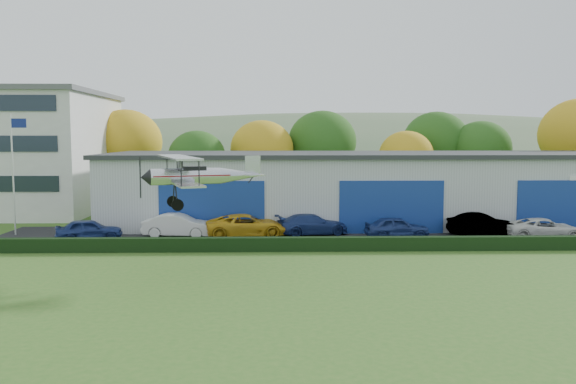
{
  "coord_description": "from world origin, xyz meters",
  "views": [
    {
      "loc": [
        -2.91,
        -17.16,
        6.54
      ],
      "look_at": [
        -2.17,
        12.22,
        3.77
      ],
      "focal_mm": 36.9,
      "sensor_mm": 36.0,
      "label": 1
    }
  ],
  "objects_px": {
    "car_3": "(312,224)",
    "car_5": "(482,225)",
    "hangar": "(376,187)",
    "car_0": "(89,230)",
    "flagpole": "(14,163)",
    "biplane": "(196,175)",
    "car_2": "(247,226)",
    "car_1": "(179,225)",
    "car_4": "(397,227)",
    "car_6": "(545,229)"
  },
  "relations": [
    {
      "from": "car_3",
      "to": "car_5",
      "type": "height_order",
      "value": "car_5"
    },
    {
      "from": "hangar",
      "to": "car_0",
      "type": "height_order",
      "value": "hangar"
    },
    {
      "from": "flagpole",
      "to": "biplane",
      "type": "distance_m",
      "value": 17.51
    },
    {
      "from": "car_2",
      "to": "car_1",
      "type": "bearing_deg",
      "value": 80.19
    },
    {
      "from": "car_2",
      "to": "car_4",
      "type": "xyz_separation_m",
      "value": [
        9.62,
        -0.71,
        -0.04
      ]
    },
    {
      "from": "car_0",
      "to": "car_4",
      "type": "distance_m",
      "value": 19.41
    },
    {
      "from": "flagpole",
      "to": "car_5",
      "type": "relative_size",
      "value": 1.8
    },
    {
      "from": "car_3",
      "to": "biplane",
      "type": "height_order",
      "value": "biplane"
    },
    {
      "from": "hangar",
      "to": "car_0",
      "type": "xyz_separation_m",
      "value": [
        -19.41,
        -8.35,
        -1.92
      ]
    },
    {
      "from": "car_0",
      "to": "car_1",
      "type": "bearing_deg",
      "value": -93.27
    },
    {
      "from": "car_1",
      "to": "car_4",
      "type": "xyz_separation_m",
      "value": [
        14.05,
        -0.79,
        -0.06
      ]
    },
    {
      "from": "flagpole",
      "to": "car_4",
      "type": "height_order",
      "value": "flagpole"
    },
    {
      "from": "car_0",
      "to": "biplane",
      "type": "height_order",
      "value": "biplane"
    },
    {
      "from": "car_0",
      "to": "car_1",
      "type": "relative_size",
      "value": 0.88
    },
    {
      "from": "hangar",
      "to": "car_6",
      "type": "distance_m",
      "value": 12.79
    },
    {
      "from": "car_3",
      "to": "hangar",
      "type": "bearing_deg",
      "value": -53.68
    },
    {
      "from": "car_0",
      "to": "car_5",
      "type": "distance_m",
      "value": 25.2
    },
    {
      "from": "car_3",
      "to": "car_4",
      "type": "relative_size",
      "value": 1.17
    },
    {
      "from": "car_2",
      "to": "car_5",
      "type": "relative_size",
      "value": 1.19
    },
    {
      "from": "hangar",
      "to": "car_0",
      "type": "relative_size",
      "value": 10.13
    },
    {
      "from": "flagpole",
      "to": "car_4",
      "type": "bearing_deg",
      "value": -4.39
    },
    {
      "from": "flagpole",
      "to": "car_0",
      "type": "height_order",
      "value": "flagpole"
    },
    {
      "from": "hangar",
      "to": "car_4",
      "type": "xyz_separation_m",
      "value": [
        -0.0,
        -7.89,
        -1.91
      ]
    },
    {
      "from": "car_5",
      "to": "car_6",
      "type": "relative_size",
      "value": 0.94
    },
    {
      "from": "car_4",
      "to": "car_6",
      "type": "distance_m",
      "value": 9.34
    },
    {
      "from": "car_1",
      "to": "car_2",
      "type": "xyz_separation_m",
      "value": [
        4.43,
        -0.08,
        -0.01
      ]
    },
    {
      "from": "car_4",
      "to": "biplane",
      "type": "relative_size",
      "value": 0.62
    },
    {
      "from": "car_6",
      "to": "biplane",
      "type": "distance_m",
      "value": 22.97
    },
    {
      "from": "hangar",
      "to": "car_3",
      "type": "relative_size",
      "value": 8.56
    },
    {
      "from": "car_2",
      "to": "car_3",
      "type": "height_order",
      "value": "car_2"
    },
    {
      "from": "car_1",
      "to": "car_4",
      "type": "bearing_deg",
      "value": -88.84
    },
    {
      "from": "car_6",
      "to": "biplane",
      "type": "xyz_separation_m",
      "value": [
        -20.84,
        -8.76,
        4.04
      ]
    },
    {
      "from": "hangar",
      "to": "car_1",
      "type": "xyz_separation_m",
      "value": [
        -14.05,
        -7.1,
        -1.86
      ]
    },
    {
      "from": "flagpole",
      "to": "car_5",
      "type": "height_order",
      "value": "flagpole"
    },
    {
      "from": "car_4",
      "to": "car_5",
      "type": "xyz_separation_m",
      "value": [
        5.77,
        0.73,
        0.04
      ]
    },
    {
      "from": "car_4",
      "to": "hangar",
      "type": "bearing_deg",
      "value": -3.73
    },
    {
      "from": "hangar",
      "to": "car_1",
      "type": "height_order",
      "value": "hangar"
    },
    {
      "from": "flagpole",
      "to": "car_5",
      "type": "distance_m",
      "value": 30.93
    },
    {
      "from": "hangar",
      "to": "biplane",
      "type": "relative_size",
      "value": 6.2
    },
    {
      "from": "flagpole",
      "to": "car_0",
      "type": "distance_m",
      "value": 7.21
    },
    {
      "from": "car_4",
      "to": "car_5",
      "type": "distance_m",
      "value": 5.81
    },
    {
      "from": "car_4",
      "to": "car_2",
      "type": "bearing_deg",
      "value": 82.08
    },
    {
      "from": "car_3",
      "to": "car_5",
      "type": "xyz_separation_m",
      "value": [
        11.11,
        -0.69,
        0.05
      ]
    },
    {
      "from": "car_6",
      "to": "biplane",
      "type": "bearing_deg",
      "value": 118.64
    },
    {
      "from": "car_2",
      "to": "car_3",
      "type": "xyz_separation_m",
      "value": [
        4.27,
        0.71,
        -0.05
      ]
    },
    {
      "from": "car_1",
      "to": "car_6",
      "type": "distance_m",
      "value": 23.41
    },
    {
      "from": "car_2",
      "to": "car_4",
      "type": "distance_m",
      "value": 9.65
    },
    {
      "from": "flagpole",
      "to": "car_3",
      "type": "xyz_separation_m",
      "value": [
        19.53,
        -0.49,
        -4.05
      ]
    },
    {
      "from": "hangar",
      "to": "car_2",
      "type": "xyz_separation_m",
      "value": [
        -9.62,
        -7.18,
        -1.87
      ]
    },
    {
      "from": "car_2",
      "to": "hangar",
      "type": "bearing_deg",
      "value": -62.07
    }
  ]
}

